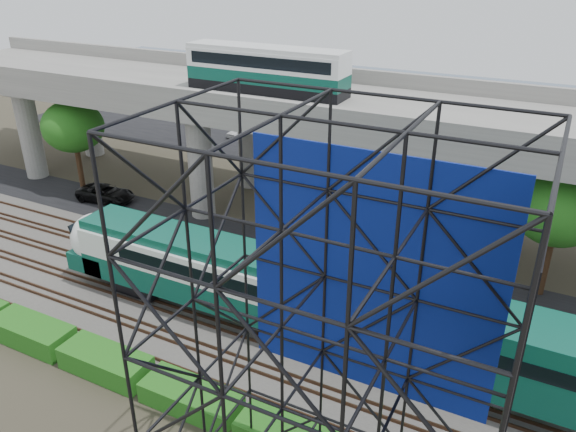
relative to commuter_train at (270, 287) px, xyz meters
The scene contains 13 objects.
ground 3.85m from the commuter_train, 128.23° to the right, with size 140.00×140.00×0.00m, color #474233.
ballast_bed 3.20m from the commuter_train, behind, with size 90.00×12.00×0.20m, color slate.
service_road 9.10m from the commuter_train, 100.50° to the left, with size 90.00×5.00×0.08m, color black.
parking_lot 32.16m from the commuter_train, 92.82° to the left, with size 90.00×18.00×0.08m, color black.
harbor_water 54.10m from the commuter_train, 91.67° to the left, with size 140.00×40.00×0.03m, color #485D76.
rail_tracks 3.04m from the commuter_train, behind, with size 90.00×9.52×0.16m.
commuter_train is the anchor object (origin of this frame).
overpass 15.12m from the commuter_train, 98.26° to the left, with size 80.00×12.00×12.40m.
scaffold_tower 13.29m from the commuter_train, 53.20° to the right, with size 9.36×6.36×15.00m.
hedge_strip 6.74m from the commuter_train, 95.16° to the right, with size 34.60×1.80×1.20m.
trees 15.71m from the commuter_train, 113.78° to the left, with size 40.94×16.94×7.69m.
suv 22.17m from the commuter_train, 155.68° to the left, with size 2.19×4.75×1.32m, color black.
parked_cars 31.83m from the commuter_train, 91.39° to the left, with size 38.62×9.71×1.27m.
Camera 1 is at (13.49, -19.29, 18.47)m, focal length 35.00 mm.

